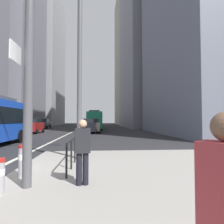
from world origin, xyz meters
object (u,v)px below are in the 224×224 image
bollard_back (22,159)px  pedestrian_waiting (82,149)px  city_bus_red_receding (94,120)px  car_oncoming_mid (44,124)px  car_receding_far (89,126)px  bollard_right (0,174)px  car_oncoming_far (33,126)px  car_receding_near (92,126)px  street_lamp_post (80,38)px  city_bus_red_distant (96,120)px

bollard_back → pedestrian_waiting: (1.78, -0.83, 0.40)m
city_bus_red_receding → car_oncoming_mid: (-10.42, 5.46, -0.84)m
car_receding_far → bollard_right: 21.52m
car_oncoming_far → car_receding_near: bearing=1.3°
city_bus_red_receding → car_oncoming_far: 12.28m
street_lamp_post → city_bus_red_receding: bearing=89.6°
car_receding_near → pedestrian_waiting: bearing=-89.2°
car_receding_near → bollard_right: car_receding_near is taller
car_oncoming_mid → car_oncoming_far: size_ratio=1.07×
city_bus_red_distant → car_receding_near: city_bus_red_distant is taller
car_oncoming_far → bollard_right: size_ratio=5.44×
car_receding_near → pedestrian_waiting: car_receding_near is taller
bollard_right → pedestrian_waiting: bearing=16.6°
car_receding_near → street_lamp_post: street_lamp_post is taller
city_bus_red_receding → pedestrian_waiting: 30.90m
bollard_back → pedestrian_waiting: 2.01m
car_receding_near → street_lamp_post: 18.87m
city_bus_red_distant → street_lamp_post: (-0.35, -47.08, 3.45)m
street_lamp_post → car_oncoming_mid: bearing=107.2°
car_oncoming_mid → car_receding_near: 17.91m
car_receding_near → city_bus_red_distant: bearing=89.5°
car_receding_far → city_bus_red_receding: bearing=87.0°
city_bus_red_receding → city_bus_red_distant: same height
car_oncoming_mid → pedestrian_waiting: bearing=-73.7°
city_bus_red_receding → car_receding_far: city_bus_red_receding is taller
city_bus_red_receding → city_bus_red_distant: size_ratio=0.94×
car_receding_near → bollard_right: 22.28m
city_bus_red_receding → pedestrian_waiting: size_ratio=6.77×
city_bus_red_distant → pedestrian_waiting: 50.44m
car_receding_near → street_lamp_post: (-0.10, -18.37, 4.30)m
city_bus_red_distant → bollard_back: (-1.74, -49.60, -1.19)m
car_receding_far → street_lamp_post: street_lamp_post is taller
city_bus_red_receding → bollard_right: (-1.54, -31.41, -1.25)m
city_bus_red_receding → car_oncoming_far: city_bus_red_receding is taller
street_lamp_post → bollard_right: bearing=-109.1°
street_lamp_post → pedestrian_waiting: size_ratio=4.92×
bollard_back → pedestrian_waiting: bearing=-25.1°
bollard_back → street_lamp_post: bearing=61.1°
bollard_right → pedestrian_waiting: 1.86m
city_bus_red_distant → bollard_right: city_bus_red_distant is taller
car_oncoming_mid → car_receding_far: size_ratio=1.10×
city_bus_red_distant → car_receding_far: (-0.68, -29.45, -0.85)m
street_lamp_post → city_bus_red_distant: bearing=89.6°
bollard_right → pedestrian_waiting: (1.73, 0.51, 0.46)m
car_receding_near → car_receding_far: same height
city_bus_red_distant → pedestrian_waiting: (0.04, -50.43, -0.79)m
car_oncoming_far → bollard_back: 21.65m
car_oncoming_far → street_lamp_post: street_lamp_post is taller
city_bus_red_receding → car_receding_far: size_ratio=2.68×
car_receding_far → street_lamp_post: size_ratio=0.51×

